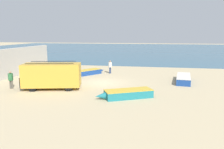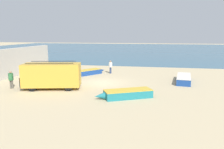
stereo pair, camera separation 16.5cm
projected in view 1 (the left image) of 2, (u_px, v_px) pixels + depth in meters
name	position (u px, v px, depth m)	size (l,w,h in m)	color
ground_plane	(102.00, 83.00, 22.16)	(200.00, 200.00, 0.00)	tan
sea_water	(137.00, 49.00, 72.45)	(120.00, 80.00, 0.01)	#33607A
harbor_wall	(9.00, 63.00, 24.79)	(0.50, 17.47, 3.27)	#BCB7AD
parked_van	(52.00, 75.00, 19.57)	(5.42, 3.10, 2.44)	gold
fishing_rowboat_0	(86.00, 72.00, 26.53)	(3.85, 4.74, 0.61)	navy
fishing_rowboat_1	(184.00, 78.00, 22.77)	(1.89, 5.24, 0.67)	navy
fishing_rowboat_2	(126.00, 94.00, 16.95)	(4.45, 2.86, 0.63)	#1E757F
fisherman_0	(110.00, 66.00, 27.38)	(0.43, 0.43, 1.63)	navy
fisherman_1	(11.00, 78.00, 19.66)	(0.42, 0.42, 1.62)	#5B564C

